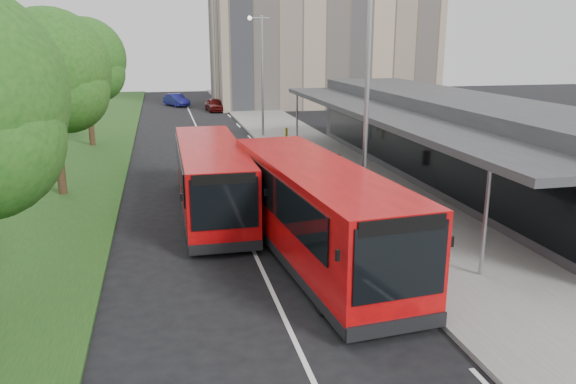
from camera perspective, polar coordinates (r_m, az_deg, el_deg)
name	(u,v)px	position (r m, az deg, el deg)	size (l,w,h in m)	color
ground	(257,258)	(17.60, -3.21, -6.70)	(120.00, 120.00, 0.00)	black
pavement	(295,140)	(37.70, 0.70, 5.29)	(5.00, 80.00, 0.15)	slate
grass_verge	(91,149)	(36.96, -19.37, 4.19)	(5.00, 80.00, 0.10)	#194014
lane_centre_line	(212,160)	(31.91, -7.74, 3.20)	(0.12, 70.00, 0.01)	silver
kerb_dashes	(258,145)	(36.22, -3.11, 4.74)	(0.12, 56.00, 0.01)	silver
office_block	(321,15)	(60.51, 3.38, 17.47)	(22.00, 12.00, 18.00)	tan
station_building	(452,138)	(28.01, 16.33, 5.30)	(7.70, 26.00, 4.00)	#2F2F32
tree_mid	(50,77)	(25.59, -22.98, 10.74)	(4.91, 4.91, 7.89)	black
tree_far	(85,64)	(37.45, -19.91, 12.13)	(4.95, 4.95, 7.95)	black
lamp_post_near	(365,96)	(19.43, 7.78, 9.62)	(1.44, 0.28, 8.00)	gray
lamp_post_far	(261,68)	(38.76, -2.76, 12.45)	(1.44, 0.28, 8.00)	gray
bus_main	(315,212)	(16.99, 2.81, -2.06)	(3.58, 10.68, 2.97)	red
bus_second	(211,179)	(21.74, -7.80, 1.34)	(2.63, 9.69, 2.73)	red
litter_bin	(336,162)	(28.77, 4.92, 3.05)	(0.43, 0.43, 0.77)	#332315
bollard	(286,135)	(36.18, -0.16, 5.78)	(0.16, 0.16, 0.98)	gold
car_near	(215,105)	(54.35, -7.46, 8.78)	(1.45, 3.61, 1.23)	#4F0B0B
car_far	(176,100)	(59.32, -11.27, 9.15)	(1.31, 3.77, 1.24)	navy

